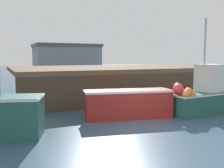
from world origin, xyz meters
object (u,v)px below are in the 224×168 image
object	(u,v)px
rowboat	(215,99)
fishing_boat_near_left	(1,116)
fishing_boat_near_right	(128,103)
fishing_boat_mid	(204,96)

from	to	relation	value
rowboat	fishing_boat_near_left	bearing A→B (deg)	-170.28
fishing_boat_near_right	rowboat	size ratio (longest dim) A/B	2.15
rowboat	fishing_boat_mid	bearing A→B (deg)	-145.51
fishing_boat_near_left	rowboat	size ratio (longest dim) A/B	1.84
fishing_boat_near_left	fishing_boat_mid	size ratio (longest dim) A/B	0.76
fishing_boat_mid	rowboat	xyz separation A→B (m)	(2.79, 1.91, -0.61)
fishing_boat_near_left	fishing_boat_mid	distance (m)	9.23
fishing_boat_mid	fishing_boat_near_left	bearing A→B (deg)	-179.11
fishing_boat_mid	rowboat	bearing A→B (deg)	34.49
fishing_boat_near_left	rowboat	xyz separation A→B (m)	(12.01, 2.06, -0.53)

